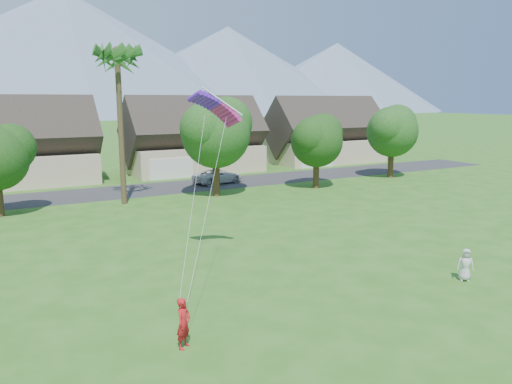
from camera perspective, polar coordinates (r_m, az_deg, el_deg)
ground at (r=18.48m, az=15.91°, el=-16.78°), size 500.00×500.00×0.00m
street at (r=47.69m, az=-14.13°, el=0.12°), size 90.00×7.00×0.01m
kite_flyer at (r=17.64m, az=-8.28°, el=-14.60°), size 0.77×0.75×1.78m
watcher at (r=25.45m, az=22.82°, el=-7.67°), size 0.88×0.87×1.54m
parked_car at (r=50.53m, az=-4.38°, el=1.81°), size 5.60×3.43×1.45m
mountain_ridge at (r=273.12m, az=-25.03°, el=13.92°), size 540.00×240.00×70.00m
houses_row at (r=56.02m, az=-16.20°, el=5.08°), size 72.75×8.19×8.86m
tree_row at (r=40.93m, az=-13.76°, el=5.37°), size 62.27×6.67×8.45m
fan_palm at (r=41.27m, az=-15.60°, el=14.95°), size 3.00×3.00×13.80m
parafoil_kite at (r=25.05m, az=-4.59°, el=9.79°), size 2.65×1.02×0.50m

